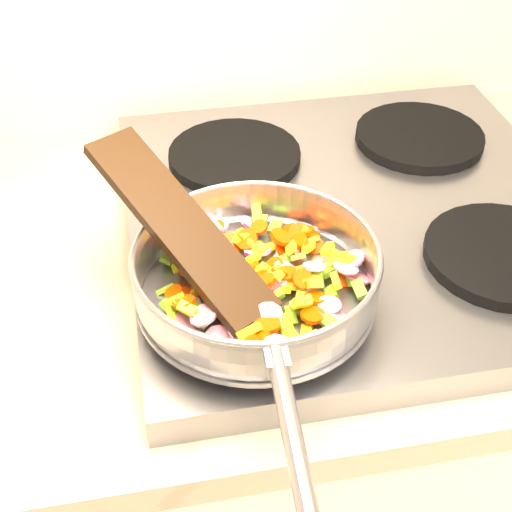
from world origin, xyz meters
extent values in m
cube|color=#939399|center=(-0.70, 1.67, 0.92)|extent=(0.60, 0.60, 0.04)
cylinder|color=black|center=(-0.84, 1.52, 0.95)|extent=(0.19, 0.19, 0.02)
cylinder|color=black|center=(-0.56, 1.52, 0.95)|extent=(0.19, 0.19, 0.02)
cylinder|color=black|center=(-0.84, 1.81, 0.95)|extent=(0.19, 0.19, 0.02)
cylinder|color=black|center=(-0.56, 1.81, 0.95)|extent=(0.19, 0.19, 0.02)
cylinder|color=#9E9EA5|center=(-0.87, 1.50, 0.96)|extent=(0.26, 0.26, 0.01)
torus|color=#9E9EA5|center=(-0.87, 1.50, 0.99)|extent=(0.31, 0.31, 0.06)
torus|color=#9E9EA5|center=(-0.87, 1.50, 1.02)|extent=(0.27, 0.27, 0.01)
cylinder|color=#9E9EA5|center=(-0.88, 1.28, 1.01)|extent=(0.03, 0.19, 0.02)
cube|color=#9E9EA5|center=(-0.87, 1.36, 1.01)|extent=(0.02, 0.03, 0.02)
cylinder|color=#FD3800|center=(-0.87, 1.43, 0.98)|extent=(0.04, 0.04, 0.01)
cylinder|color=#CE144D|center=(-0.86, 1.42, 0.97)|extent=(0.04, 0.04, 0.01)
cylinder|color=#FD3800|center=(-0.83, 1.50, 0.98)|extent=(0.02, 0.03, 0.02)
cylinder|color=#FD3800|center=(-0.82, 1.56, 0.97)|extent=(0.03, 0.03, 0.02)
cylinder|color=#FD3800|center=(-0.87, 1.53, 0.98)|extent=(0.04, 0.04, 0.02)
cylinder|color=#CE144D|center=(-0.75, 1.50, 0.97)|extent=(0.04, 0.04, 0.03)
cylinder|color=#FD3800|center=(-0.78, 1.56, 0.97)|extent=(0.03, 0.02, 0.02)
cylinder|color=#CE144D|center=(-0.80, 1.45, 0.97)|extent=(0.04, 0.04, 0.03)
cube|color=yellow|center=(-0.81, 1.49, 0.98)|extent=(0.03, 0.02, 0.01)
cylinder|color=#CE144D|center=(-0.89, 1.50, 0.99)|extent=(0.05, 0.04, 0.03)
cylinder|color=#FD3800|center=(-0.79, 1.58, 0.98)|extent=(0.03, 0.03, 0.01)
cube|color=yellow|center=(-0.80, 1.55, 0.98)|extent=(0.02, 0.02, 0.02)
cube|color=yellow|center=(-0.84, 1.61, 0.99)|extent=(0.01, 0.03, 0.02)
cylinder|color=#CE144D|center=(-0.89, 1.61, 0.97)|extent=(0.04, 0.04, 0.01)
cube|color=#6A9A1E|center=(-0.81, 1.43, 0.98)|extent=(0.02, 0.02, 0.01)
cube|color=yellow|center=(-0.89, 1.51, 0.98)|extent=(0.01, 0.03, 0.01)
cylinder|color=#CE144D|center=(-0.92, 1.44, 0.96)|extent=(0.04, 0.03, 0.02)
cylinder|color=#FD3800|center=(-0.91, 1.47, 0.98)|extent=(0.02, 0.02, 0.01)
cylinder|color=#CE144D|center=(-0.93, 1.48, 0.97)|extent=(0.03, 0.04, 0.03)
cylinder|color=#CE144D|center=(-0.85, 1.56, 0.97)|extent=(0.05, 0.04, 0.02)
cylinder|color=#CE144D|center=(-0.85, 1.50, 0.98)|extent=(0.03, 0.03, 0.02)
cube|color=yellow|center=(-0.93, 1.58, 0.98)|extent=(0.03, 0.02, 0.02)
cube|color=#6A9A1E|center=(-0.94, 1.47, 0.98)|extent=(0.02, 0.03, 0.02)
cube|color=yellow|center=(-0.95, 1.47, 0.99)|extent=(0.02, 0.02, 0.02)
cylinder|color=#CE144D|center=(-0.93, 1.46, 0.98)|extent=(0.04, 0.04, 0.02)
cylinder|color=#CE144D|center=(-0.94, 1.48, 0.97)|extent=(0.03, 0.03, 0.01)
cube|color=yellow|center=(-0.90, 1.57, 0.97)|extent=(0.01, 0.03, 0.02)
cylinder|color=#FD3800|center=(-0.77, 1.50, 0.97)|extent=(0.03, 0.02, 0.02)
cylinder|color=#CE144D|center=(-0.80, 1.45, 0.98)|extent=(0.04, 0.04, 0.01)
cube|color=#6A9A1E|center=(-0.76, 1.47, 0.97)|extent=(0.02, 0.02, 0.01)
cube|color=yellow|center=(-0.83, 1.45, 0.99)|extent=(0.02, 0.02, 0.02)
cube|color=#6A9A1E|center=(-0.90, 1.50, 0.99)|extent=(0.02, 0.02, 0.01)
cube|color=#6A9A1E|center=(-0.76, 1.52, 0.98)|extent=(0.02, 0.03, 0.02)
cube|color=yellow|center=(-0.77, 1.51, 0.99)|extent=(0.02, 0.01, 0.02)
cube|color=#6A9A1E|center=(-0.95, 1.48, 0.98)|extent=(0.02, 0.01, 0.02)
cube|color=#6A9A1E|center=(-0.79, 1.57, 0.97)|extent=(0.02, 0.01, 0.02)
cylinder|color=#FD3800|center=(-0.90, 1.61, 0.97)|extent=(0.03, 0.03, 0.01)
cube|color=#6A9A1E|center=(-0.86, 1.57, 0.97)|extent=(0.02, 0.02, 0.01)
cylinder|color=#FD3800|center=(-0.89, 1.53, 0.97)|extent=(0.03, 0.04, 0.02)
cube|color=yellow|center=(-0.83, 1.49, 0.97)|extent=(0.03, 0.02, 0.01)
cylinder|color=#CE144D|center=(-0.85, 1.60, 0.98)|extent=(0.04, 0.04, 0.03)
cube|color=yellow|center=(-0.84, 1.49, 0.97)|extent=(0.01, 0.02, 0.01)
cube|color=#6A9A1E|center=(-0.81, 1.54, 0.97)|extent=(0.02, 0.02, 0.01)
cylinder|color=#CE144D|center=(-0.87, 1.48, 0.98)|extent=(0.04, 0.05, 0.03)
cylinder|color=#FD3800|center=(-0.76, 1.52, 0.97)|extent=(0.03, 0.02, 0.02)
cylinder|color=#FD3800|center=(-0.94, 1.50, 0.97)|extent=(0.03, 0.03, 0.03)
cube|color=yellow|center=(-0.94, 1.55, 0.97)|extent=(0.02, 0.02, 0.01)
cylinder|color=#FD3800|center=(-0.83, 1.56, 0.99)|extent=(0.03, 0.03, 0.02)
cylinder|color=#FD3800|center=(-0.88, 1.52, 0.97)|extent=(0.03, 0.03, 0.02)
cube|color=yellow|center=(-0.78, 1.54, 0.98)|extent=(0.02, 0.02, 0.01)
cube|color=#6A9A1E|center=(-0.79, 1.47, 0.97)|extent=(0.01, 0.02, 0.01)
cylinder|color=#FD3800|center=(-0.86, 1.49, 0.99)|extent=(0.03, 0.03, 0.02)
cube|color=yellow|center=(-0.96, 1.47, 0.97)|extent=(0.01, 0.02, 0.01)
cube|color=#6A9A1E|center=(-0.96, 1.48, 0.97)|extent=(0.02, 0.02, 0.02)
cylinder|color=#CE144D|center=(-0.89, 1.46, 0.98)|extent=(0.04, 0.04, 0.02)
cylinder|color=#CE144D|center=(-0.87, 1.43, 0.97)|extent=(0.03, 0.04, 0.02)
cylinder|color=#FD3800|center=(-0.83, 1.50, 0.98)|extent=(0.03, 0.03, 0.01)
cylinder|color=#FD3800|center=(-0.80, 1.58, 0.97)|extent=(0.04, 0.03, 0.03)
cube|color=#6A9A1E|center=(-0.84, 1.51, 0.98)|extent=(0.02, 0.02, 0.01)
cylinder|color=#FD3800|center=(-0.81, 1.47, 0.97)|extent=(0.04, 0.04, 0.01)
cube|color=#6A9A1E|center=(-0.85, 1.57, 0.97)|extent=(0.02, 0.03, 0.01)
cube|color=yellow|center=(-0.85, 1.41, 0.98)|extent=(0.02, 0.02, 0.01)
cube|color=yellow|center=(-0.85, 1.50, 0.99)|extent=(0.02, 0.03, 0.02)
cylinder|color=#FD3800|center=(-0.89, 1.52, 0.98)|extent=(0.03, 0.03, 0.02)
cylinder|color=#CE144D|center=(-0.90, 1.58, 0.97)|extent=(0.04, 0.04, 0.01)
cylinder|color=#CE144D|center=(-0.93, 1.57, 0.98)|extent=(0.04, 0.04, 0.01)
cube|color=yellow|center=(-0.79, 1.52, 0.97)|extent=(0.02, 0.01, 0.02)
cylinder|color=#FD3800|center=(-0.96, 1.51, 0.97)|extent=(0.03, 0.03, 0.01)
cube|color=yellow|center=(-0.89, 1.49, 0.97)|extent=(0.03, 0.01, 0.02)
cylinder|color=#FD3800|center=(-0.79, 1.58, 0.97)|extent=(0.03, 0.03, 0.02)
cube|color=#6A9A1E|center=(-0.93, 1.46, 0.98)|extent=(0.02, 0.02, 0.02)
cube|color=yellow|center=(-0.88, 1.41, 0.97)|extent=(0.02, 0.02, 0.01)
cylinder|color=#FD3800|center=(-0.81, 1.56, 0.98)|extent=(0.03, 0.03, 0.01)
cube|color=#6A9A1E|center=(-0.76, 1.49, 0.97)|extent=(0.01, 0.02, 0.01)
cube|color=#6A9A1E|center=(-0.90, 1.40, 0.98)|extent=(0.02, 0.03, 0.01)
cylinder|color=#FD3800|center=(-0.81, 1.47, 0.97)|extent=(0.03, 0.03, 0.02)
cube|color=#6A9A1E|center=(-0.83, 1.54, 0.97)|extent=(0.02, 0.01, 0.02)
cube|color=yellow|center=(-0.86, 1.54, 0.98)|extent=(0.02, 0.02, 0.01)
cube|color=#6A9A1E|center=(-0.85, 1.56, 0.98)|extent=(0.02, 0.02, 0.01)
cube|color=#6A9A1E|center=(-0.84, 1.61, 0.98)|extent=(0.02, 0.02, 0.01)
cylinder|color=#FD3800|center=(-0.89, 1.39, 0.97)|extent=(0.03, 0.02, 0.02)
cube|color=#6A9A1E|center=(-0.80, 1.41, 0.97)|extent=(0.02, 0.02, 0.02)
cube|color=yellow|center=(-0.91, 1.52, 0.98)|extent=(0.02, 0.02, 0.02)
cube|color=yellow|center=(-0.83, 1.43, 0.97)|extent=(0.02, 0.02, 0.01)
cylinder|color=#FD3800|center=(-0.90, 1.48, 0.97)|extent=(0.04, 0.04, 0.01)
cube|color=yellow|center=(-0.88, 1.53, 0.97)|extent=(0.01, 0.02, 0.01)
cylinder|color=#FD3800|center=(-0.91, 1.56, 0.97)|extent=(0.02, 0.02, 0.02)
cylinder|color=#CE144D|center=(-0.89, 1.43, 0.97)|extent=(0.04, 0.04, 0.02)
cylinder|color=#FD3800|center=(-0.80, 1.56, 0.98)|extent=(0.03, 0.02, 0.01)
cube|color=yellow|center=(-0.86, 1.39, 0.98)|extent=(0.02, 0.02, 0.02)
cube|color=yellow|center=(-0.86, 1.40, 0.97)|extent=(0.03, 0.03, 0.01)
cube|color=#6A9A1E|center=(-0.82, 1.52, 0.97)|extent=(0.02, 0.02, 0.02)
cube|color=yellow|center=(-0.93, 1.51, 0.97)|extent=(0.03, 0.02, 0.02)
cylinder|color=#CE144D|center=(-0.91, 1.48, 0.97)|extent=(0.03, 0.03, 0.01)
cube|color=yellow|center=(-0.83, 1.46, 0.98)|extent=(0.03, 0.01, 0.01)
cylinder|color=#FD3800|center=(-0.86, 1.50, 0.98)|extent=(0.03, 0.04, 0.03)
cylinder|color=#FD3800|center=(-0.81, 1.59, 0.97)|extent=(0.03, 0.03, 0.02)
cube|color=#6A9A1E|center=(-0.83, 1.46, 0.97)|extent=(0.03, 0.02, 0.01)
cylinder|color=#CE144D|center=(-0.93, 1.52, 0.97)|extent=(0.03, 0.04, 0.02)
cylinder|color=#CE144D|center=(-0.87, 1.48, 0.98)|extent=(0.04, 0.04, 0.02)
cube|color=#6A9A1E|center=(-0.91, 1.46, 0.98)|extent=(0.02, 0.02, 0.01)
cylinder|color=#CE144D|center=(-0.92, 1.52, 0.98)|extent=(0.03, 0.03, 0.02)
cube|color=yellow|center=(-0.89, 1.55, 0.98)|extent=(0.02, 0.02, 0.01)
cube|color=yellow|center=(-0.96, 1.49, 0.98)|extent=(0.03, 0.01, 0.02)
cylinder|color=#FD3800|center=(-0.88, 1.59, 0.97)|extent=(0.04, 0.04, 0.02)
cylinder|color=#CE144D|center=(-0.82, 1.51, 0.97)|extent=(0.03, 0.04, 0.02)
cylinder|color=#FD3800|center=(-0.86, 1.58, 0.98)|extent=(0.03, 0.03, 0.03)
cube|color=yellow|center=(-0.85, 1.42, 0.98)|extent=(0.01, 0.03, 0.02)
cylinder|color=#CE144D|center=(-0.87, 1.39, 0.98)|extent=(0.05, 0.05, 0.02)
cube|color=yellow|center=(-0.88, 1.51, 0.97)|extent=(0.01, 0.03, 0.01)
cube|color=yellow|center=(-0.92, 1.58, 0.98)|extent=(0.02, 0.02, 0.01)
cylinder|color=#CE144D|center=(-0.94, 1.49, 0.96)|extent=(0.04, 0.04, 0.03)
cube|color=yellow|center=(-0.89, 1.42, 0.99)|extent=(0.03, 0.02, 0.02)
cube|color=yellow|center=(-0.85, 1.42, 0.98)|extent=(0.02, 0.02, 0.01)
cube|color=#6A9A1E|center=(-0.82, 1.55, 0.98)|extent=(0.02, 0.02, 0.02)
cube|color=yellow|center=(-0.91, 1.54, 0.97)|extent=(0.02, 0.02, 0.02)
cylinder|color=#FD3800|center=(-0.94, 1.59, 0.97)|extent=(0.03, 0.03, 0.02)
cylinder|color=#FD3800|center=(-0.82, 1.44, 0.98)|extent=(0.04, 0.04, 0.01)
cylinder|color=#CE144D|center=(-0.91, 1.53, 0.97)|extent=(0.03, 0.04, 0.02)
cube|color=yellow|center=(-0.87, 1.59, 0.97)|extent=(0.02, 0.03, 0.02)
cylinder|color=#CE144D|center=(-0.77, 1.50, 0.99)|extent=(0.04, 0.04, 0.01)
cube|color=yellow|center=(-0.84, 1.57, 0.97)|extent=(0.02, 0.02, 0.02)
cube|color=yellow|center=(-0.87, 1.59, 0.98)|extent=(0.01, 0.02, 0.01)
cube|color=#6A9A1E|center=(-0.81, 1.48, 0.98)|extent=(0.02, 0.02, 0.02)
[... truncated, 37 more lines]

